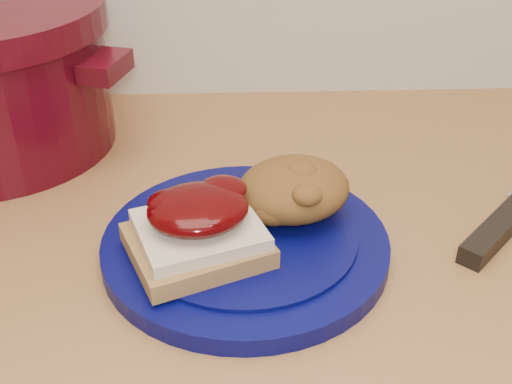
{
  "coord_description": "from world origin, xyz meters",
  "views": [
    {
      "loc": [
        -0.04,
        0.99,
        1.24
      ],
      "look_at": [
        -0.03,
        1.46,
        0.95
      ],
      "focal_mm": 45.0,
      "sensor_mm": 36.0,
      "label": 1
    }
  ],
  "objects": [
    {
      "name": "plate",
      "position": [
        -0.04,
        1.44,
        0.91
      ],
      "size": [
        0.31,
        0.31,
        0.02
      ],
      "primitive_type": "cylinder",
      "rotation": [
        0.0,
        0.0,
        0.29
      ],
      "color": "#040645",
      "rests_on": "wood_countertop"
    },
    {
      "name": "sandwich",
      "position": [
        -0.07,
        1.42,
        0.94
      ],
      "size": [
        0.13,
        0.13,
        0.05
      ],
      "rotation": [
        0.0,
        0.0,
        0.29
      ],
      "color": "olive",
      "rests_on": "plate"
    },
    {
      "name": "stuffing_mound",
      "position": [
        0.01,
        1.48,
        0.95
      ],
      "size": [
        0.12,
        0.11,
        0.05
      ],
      "primitive_type": "ellipsoid",
      "rotation": [
        0.0,
        0.0,
        0.29
      ],
      "color": "brown",
      "rests_on": "plate"
    }
  ]
}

